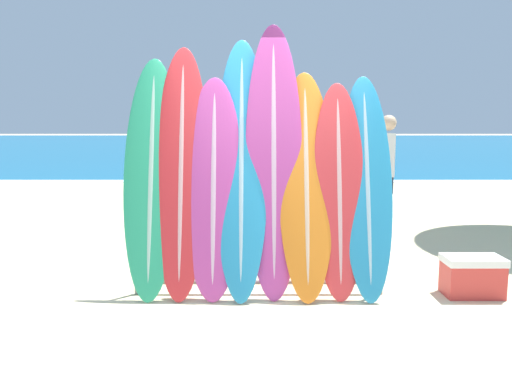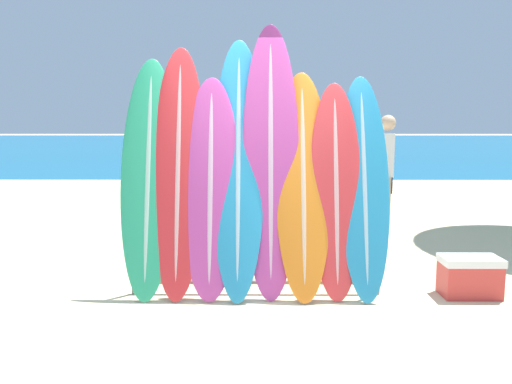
# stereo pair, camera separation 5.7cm
# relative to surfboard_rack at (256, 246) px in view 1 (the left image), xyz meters

# --- Properties ---
(ground_plane) EXTENTS (160.00, 160.00, 0.00)m
(ground_plane) POSITION_rel_surfboard_rack_xyz_m (0.12, -0.69, -0.48)
(ground_plane) COLOR beige
(ocean_water) EXTENTS (120.00, 60.00, 0.01)m
(ocean_water) POSITION_rel_surfboard_rack_xyz_m (0.12, 38.96, -0.48)
(ocean_water) COLOR #146693
(ocean_water) RESTS_ON ground_plane
(surfboard_rack) EXTENTS (2.43, 0.04, 0.88)m
(surfboard_rack) POSITION_rel_surfboard_rack_xyz_m (0.00, 0.00, 0.00)
(surfboard_rack) COLOR gray
(surfboard_rack) RESTS_ON ground_plane
(surfboard_slot_0) EXTENTS (0.53, 0.69, 2.31)m
(surfboard_slot_0) POSITION_rel_surfboard_rack_xyz_m (-1.03, 0.05, 0.68)
(surfboard_slot_0) COLOR #289E70
(surfboard_slot_0) RESTS_ON ground_plane
(surfboard_slot_1) EXTENTS (0.52, 0.72, 2.42)m
(surfboard_slot_1) POSITION_rel_surfboard_rack_xyz_m (-0.74, 0.06, 0.73)
(surfboard_slot_1) COLOR red
(surfboard_slot_1) RESTS_ON ground_plane
(surfboard_slot_2) EXTENTS (0.57, 0.64, 2.12)m
(surfboard_slot_2) POSITION_rel_surfboard_rack_xyz_m (-0.43, 0.01, 0.58)
(surfboard_slot_2) COLOR #B23D8E
(surfboard_slot_2) RESTS_ON ground_plane
(surfboard_slot_3) EXTENTS (0.52, 0.86, 2.51)m
(surfboard_slot_3) POSITION_rel_surfboard_rack_xyz_m (-0.17, 0.08, 0.78)
(surfboard_slot_3) COLOR teal
(surfboard_slot_3) RESTS_ON ground_plane
(surfboard_slot_4) EXTENTS (0.55, 0.68, 2.64)m
(surfboard_slot_4) POSITION_rel_surfboard_rack_xyz_m (0.15, 0.08, 0.84)
(surfboard_slot_4) COLOR #B23D8E
(surfboard_slot_4) RESTS_ON ground_plane
(surfboard_slot_5) EXTENTS (0.54, 0.75, 2.18)m
(surfboard_slot_5) POSITION_rel_surfboard_rack_xyz_m (0.46, 0.03, 0.61)
(surfboard_slot_5) COLOR orange
(surfboard_slot_5) RESTS_ON ground_plane
(surfboard_slot_6) EXTENTS (0.50, 0.58, 2.06)m
(surfboard_slot_6) POSITION_rel_surfboard_rack_xyz_m (0.77, 0.00, 0.55)
(surfboard_slot_6) COLOR red
(surfboard_slot_6) RESTS_ON ground_plane
(surfboard_slot_7) EXTENTS (0.48, 0.71, 2.14)m
(surfboard_slot_7) POSITION_rel_surfboard_rack_xyz_m (1.04, 0.03, 0.59)
(surfboard_slot_7) COLOR teal
(surfboard_slot_7) RESTS_ON ground_plane
(person_near_water) EXTENTS (0.27, 0.23, 1.57)m
(person_near_water) POSITION_rel_surfboard_rack_xyz_m (-1.70, 8.58, 0.38)
(person_near_water) COLOR #846047
(person_near_water) RESTS_ON ground_plane
(person_mid_beach) EXTENTS (0.24, 0.30, 1.79)m
(person_mid_beach) POSITION_rel_surfboard_rack_xyz_m (2.00, 2.96, 0.50)
(person_mid_beach) COLOR beige
(person_mid_beach) RESTS_ON ground_plane
(person_far_left) EXTENTS (0.26, 0.21, 1.56)m
(person_far_left) POSITION_rel_surfboard_rack_xyz_m (2.60, 6.67, 0.37)
(person_far_left) COLOR #A87A5B
(person_far_left) RESTS_ON ground_plane
(cooler_box) EXTENTS (0.56, 0.33, 0.39)m
(cooler_box) POSITION_rel_surfboard_rack_xyz_m (2.07, -0.04, -0.28)
(cooler_box) COLOR red
(cooler_box) RESTS_ON ground_plane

